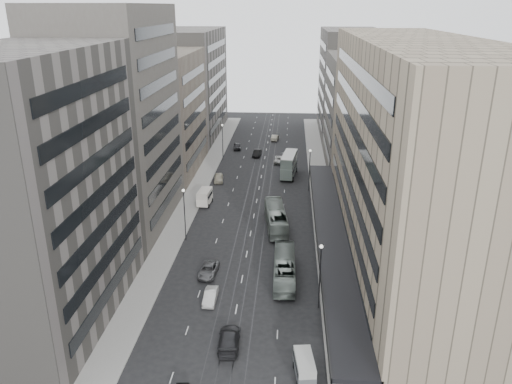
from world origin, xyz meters
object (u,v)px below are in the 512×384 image
(bus_far, at_px, (276,218))
(double_decker, at_px, (289,164))
(sedan_1, at_px, (210,296))
(panel_van, at_px, (205,197))
(sedan_2, at_px, (208,270))
(bus_near, at_px, (284,268))
(vw_microbus, at_px, (304,366))

(bus_far, distance_m, double_decker, 26.24)
(sedan_1, bearing_deg, bus_far, 71.94)
(panel_van, height_order, sedan_1, panel_van)
(sedan_1, distance_m, sedan_2, 6.49)
(bus_near, height_order, vw_microbus, bus_near)
(sedan_1, bearing_deg, panel_van, 100.80)
(panel_van, height_order, sedan_2, panel_van)
(bus_near, distance_m, bus_far, 16.22)
(sedan_1, bearing_deg, double_decker, 79.41)
(bus_far, bearing_deg, vw_microbus, 89.49)
(bus_near, relative_size, sedan_1, 2.77)
(double_decker, relative_size, vw_microbus, 2.14)
(vw_microbus, relative_size, sedan_1, 1.02)
(bus_near, distance_m, sedan_2, 10.16)
(panel_van, distance_m, sedan_2, 25.16)
(sedan_1, height_order, sedan_2, sedan_1)
(panel_van, relative_size, sedan_1, 1.10)
(vw_microbus, height_order, sedan_1, vw_microbus)
(bus_near, bearing_deg, vw_microbus, 96.19)
(double_decker, xyz_separation_m, vw_microbus, (2.03, -60.63, -1.40))
(sedan_2, bearing_deg, vw_microbus, -52.37)
(double_decker, relative_size, sedan_2, 1.91)
(bus_far, relative_size, sedan_2, 2.58)
(bus_far, xyz_separation_m, panel_van, (-13.11, 9.04, -0.17))
(panel_van, bearing_deg, double_decker, 52.78)
(bus_far, height_order, sedan_2, bus_far)
(vw_microbus, xyz_separation_m, sedan_1, (-11.09, 12.42, -0.53))
(bus_far, xyz_separation_m, double_decker, (1.85, 26.16, 0.90))
(bus_near, xyz_separation_m, double_decker, (0.22, 42.30, 1.01))
(bus_far, bearing_deg, panel_van, -41.51)
(bus_near, height_order, sedan_2, bus_near)
(bus_far, bearing_deg, double_decker, -100.97)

